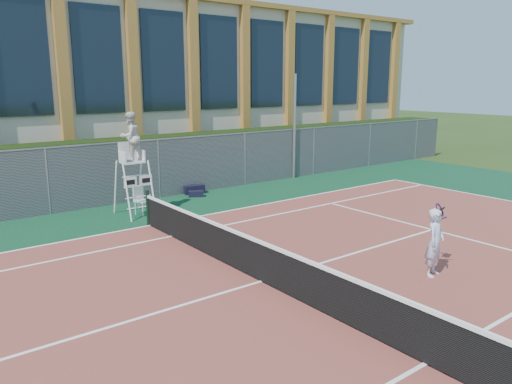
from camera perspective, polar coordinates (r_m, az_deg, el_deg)
ground at (r=11.09m, az=0.65°, el=-10.31°), size 120.00×120.00×0.00m
apron at (r=11.83m, az=-2.38°, el=-8.79°), size 36.00×20.00×0.01m
tennis_court at (r=11.08m, az=0.65°, el=-10.21°), size 23.77×10.97×0.02m
tennis_net at (r=10.89m, az=0.65°, el=-7.70°), size 0.10×11.30×1.10m
fence at (r=18.26m, az=-16.65°, el=1.87°), size 40.00×0.06×2.20m
hedge at (r=19.38m, az=-17.94°, el=2.37°), size 40.00×1.40×2.20m
building at (r=26.74m, az=-24.30°, el=11.07°), size 45.00×10.60×8.22m
steel_pole at (r=22.56m, az=4.41°, el=7.42°), size 0.12×0.12×4.65m
umpire_chair at (r=16.52m, az=-14.15°, el=5.83°), size 0.95×1.46×3.41m
plastic_chair at (r=16.88m, az=-13.05°, el=-0.66°), size 0.54×0.54×0.92m
sports_bag_near at (r=19.69m, az=-7.08°, el=0.31°), size 0.85×0.47×0.34m
sports_bag_far at (r=19.15m, az=-6.88°, el=-0.21°), size 0.61×0.49×0.23m
tennis_player at (r=11.83m, az=19.78°, el=-5.42°), size 0.92×0.67×1.57m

